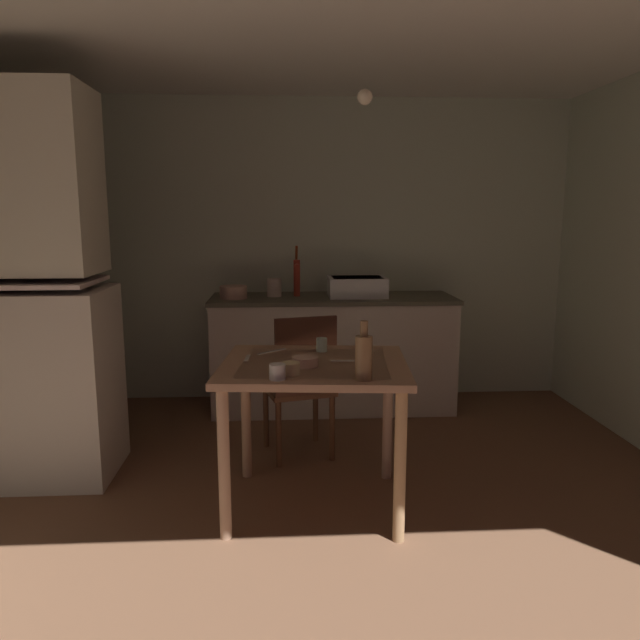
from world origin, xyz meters
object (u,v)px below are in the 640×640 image
object	(u,v)px
dining_table	(314,384)
hutch_cabinet	(23,302)
chair_far_side	(301,383)
serving_bowl_wide	(305,361)
sink_basin	(357,286)
mixing_bowl_counter	(233,292)
glass_bottle	(364,356)
mug_tall	(322,345)
hand_pump	(297,274)

from	to	relation	value
dining_table	hutch_cabinet	bearing A→B (deg)	163.37
chair_far_side	serving_bowl_wide	bearing A→B (deg)	-89.72
dining_table	sink_basin	bearing A→B (deg)	75.79
mixing_bowl_counter	glass_bottle	size ratio (longest dim) A/B	0.76
sink_basin	chair_far_side	world-z (taller)	sink_basin
mixing_bowl_counter	glass_bottle	xyz separation A→B (m)	(0.74, -1.91, -0.05)
sink_basin	mug_tall	bearing A→B (deg)	-104.59
glass_bottle	chair_far_side	bearing A→B (deg)	104.92
chair_far_side	serving_bowl_wide	xyz separation A→B (m)	(0.00, -0.70, 0.31)
sink_basin	hand_pump	xyz separation A→B (m)	(-0.46, 0.05, 0.09)
hutch_cabinet	mug_tall	world-z (taller)	hutch_cabinet
mixing_bowl_counter	chair_far_side	distance (m)	1.15
hutch_cabinet	glass_bottle	xyz separation A→B (m)	(1.82, -0.81, -0.14)
sink_basin	mixing_bowl_counter	size ratio (longest dim) A/B	2.14
dining_table	chair_far_side	xyz separation A→B (m)	(-0.05, 0.63, -0.18)
sink_basin	serving_bowl_wide	world-z (taller)	sink_basin
mixing_bowl_counter	dining_table	size ratio (longest dim) A/B	0.21
hutch_cabinet	mug_tall	size ratio (longest dim) A/B	29.72
chair_far_side	serving_bowl_wide	distance (m)	0.77
hutch_cabinet	mixing_bowl_counter	bearing A→B (deg)	45.47
hand_pump	chair_far_side	xyz separation A→B (m)	(-0.00, -1.04, -0.57)
sink_basin	glass_bottle	bearing A→B (deg)	-95.99
chair_far_side	glass_bottle	distance (m)	1.08
mixing_bowl_counter	mug_tall	xyz separation A→B (m)	(0.58, -1.33, -0.12)
hand_pump	mixing_bowl_counter	size ratio (longest dim) A/B	1.90
hutch_cabinet	mug_tall	bearing A→B (deg)	-7.97
glass_bottle	hutch_cabinet	bearing A→B (deg)	155.89
sink_basin	mixing_bowl_counter	bearing A→B (deg)	-176.97
sink_basin	dining_table	distance (m)	1.71
hutch_cabinet	mug_tall	xyz separation A→B (m)	(1.66, -0.23, -0.22)
sink_basin	serving_bowl_wide	xyz separation A→B (m)	(-0.46, -1.70, -0.17)
sink_basin	dining_table	xyz separation A→B (m)	(-0.41, -1.63, -0.30)
hand_pump	dining_table	bearing A→B (deg)	-88.30
sink_basin	serving_bowl_wide	bearing A→B (deg)	-105.16
dining_table	mug_tall	size ratio (longest dim) A/B	13.57
mug_tall	glass_bottle	size ratio (longest dim) A/B	0.27
sink_basin	serving_bowl_wide	distance (m)	1.77
glass_bottle	hand_pump	bearing A→B (deg)	97.28
sink_basin	mug_tall	xyz separation A→B (m)	(-0.36, -1.38, -0.15)
chair_far_side	hutch_cabinet	bearing A→B (deg)	-174.39
serving_bowl_wide	mug_tall	bearing A→B (deg)	72.41
chair_far_side	glass_bottle	world-z (taller)	glass_bottle
dining_table	chair_far_side	distance (m)	0.66
hand_pump	chair_far_side	bearing A→B (deg)	-90.07
hutch_cabinet	hand_pump	size ratio (longest dim) A/B	5.62
hand_pump	mixing_bowl_counter	distance (m)	0.51
hand_pump	chair_far_side	size ratio (longest dim) A/B	0.43
hand_pump	mug_tall	size ratio (longest dim) A/B	5.29
hutch_cabinet	mixing_bowl_counter	world-z (taller)	hutch_cabinet
sink_basin	hutch_cabinet	bearing A→B (deg)	-150.44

